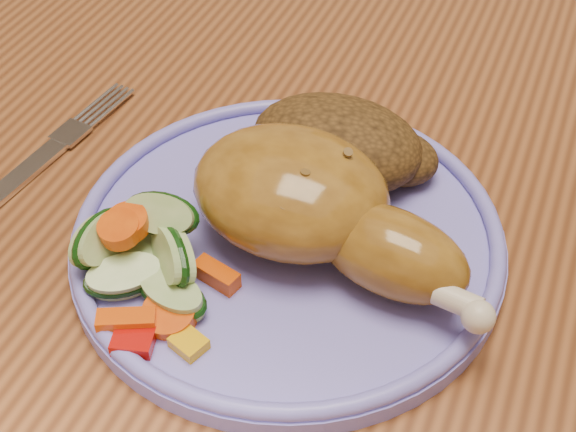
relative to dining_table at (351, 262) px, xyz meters
The scene contains 8 objects.
dining_table is the anchor object (origin of this frame).
chair_far 0.65m from the dining_table, 90.00° to the left, with size 0.42×0.42×0.91m.
plate 0.12m from the dining_table, 104.77° to the right, with size 0.26×0.26×0.01m, color #7870DE.
plate_rim 0.13m from the dining_table, 104.77° to the right, with size 0.26×0.26×0.01m, color #7870DE.
chicken_leg 0.15m from the dining_table, 92.67° to the right, with size 0.19×0.10×0.06m.
rice_pilaf 0.12m from the dining_table, 149.54° to the right, with size 0.12×0.08×0.05m.
vegetable_pile 0.20m from the dining_table, 120.55° to the right, with size 0.10×0.10×0.05m.
fork 0.24m from the dining_table, 159.27° to the right, with size 0.04×0.18×0.00m.
Camera 1 is at (0.11, -0.39, 1.11)m, focal length 50.00 mm.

